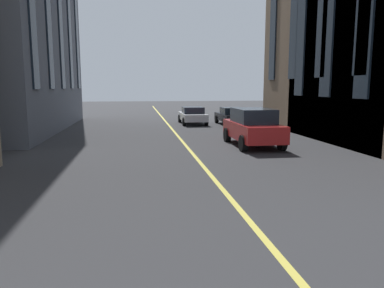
% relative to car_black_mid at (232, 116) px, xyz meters
% --- Properties ---
extents(lane_centre_line, '(80.00, 0.16, 0.01)m').
position_rel_car_black_mid_xyz_m(lane_centre_line, '(-10.67, 4.90, -0.70)').
color(lane_centre_line, '#D8C64C').
rests_on(lane_centre_line, ground_plane).
extents(car_black_mid, '(4.40, 1.95, 1.37)m').
position_rel_car_black_mid_xyz_m(car_black_mid, '(0.00, 0.00, 0.00)').
color(car_black_mid, black).
rests_on(car_black_mid, ground_plane).
extents(car_white_oncoming, '(4.40, 1.95, 1.37)m').
position_rel_car_black_mid_xyz_m(car_white_oncoming, '(1.14, 2.92, 0.00)').
color(car_white_oncoming, silver).
rests_on(car_white_oncoming, ground_plane).
extents(car_red_parked_b, '(4.70, 2.14, 1.88)m').
position_rel_car_black_mid_xyz_m(car_red_parked_b, '(-10.40, 1.58, 0.27)').
color(car_red_parked_b, '#B21E1E').
rests_on(car_red_parked_b, ground_plane).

